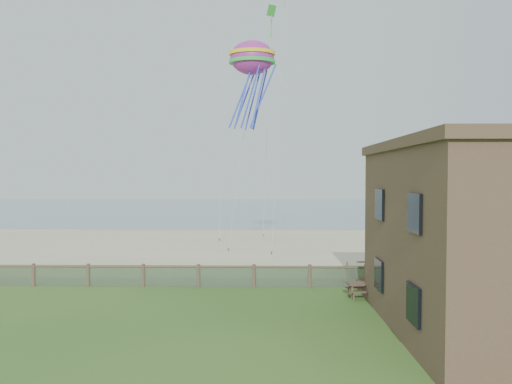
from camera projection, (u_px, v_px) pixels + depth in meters
The scene contains 8 objects.
ground at pixel (251, 323), 18.59m from camera, with size 160.00×160.00×0.00m, color #2A511B.
sand_beach at pixel (258, 243), 40.57m from camera, with size 72.00×20.00×0.02m, color tan.
ocean at pixel (261, 208), 84.54m from camera, with size 160.00×68.00×0.02m, color slate.
chainlink_fence at pixel (254, 277), 24.57m from camera, with size 36.20×0.20×1.25m, color #4E3D2B, non-canonical shape.
motel_deck at pixel (507, 288), 23.34m from camera, with size 15.00×2.00×0.50m, color #4F392D.
picnic_table at pixel (363, 291), 22.42m from camera, with size 1.56×1.18×0.66m, color #4F392D, non-canonical shape.
octopus_kite at pixel (252, 82), 33.06m from camera, with size 3.36×2.37×6.91m, color #FF2D28, non-canonical shape.
kite_green at pixel (271, 19), 40.39m from camera, with size 0.96×0.70×2.44m, color green, non-canonical shape.
Camera 1 is at (0.55, -18.39, 6.00)m, focal length 32.00 mm.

